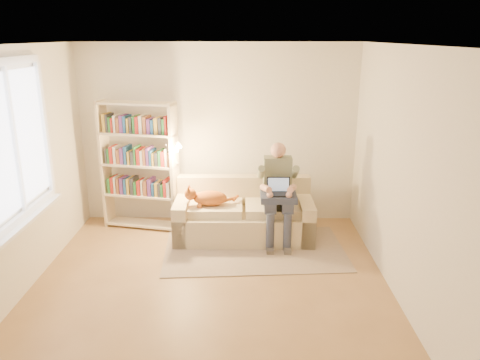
{
  "coord_description": "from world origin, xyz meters",
  "views": [
    {
      "loc": [
        0.38,
        -4.43,
        2.69
      ],
      "look_at": [
        0.33,
        1.0,
        1.0
      ],
      "focal_mm": 35.0,
      "sensor_mm": 36.0,
      "label": 1
    }
  ],
  "objects_px": {
    "person": "(278,188)",
    "cat": "(210,197)",
    "laptop": "(276,190)",
    "bookshelf": "(139,160)",
    "sofa": "(244,217)"
  },
  "relations": [
    {
      "from": "person",
      "to": "cat",
      "type": "distance_m",
      "value": 0.92
    },
    {
      "from": "laptop",
      "to": "cat",
      "type": "bearing_deg",
      "value": 170.8
    },
    {
      "from": "person",
      "to": "bookshelf",
      "type": "bearing_deg",
      "value": 166.05
    },
    {
      "from": "sofa",
      "to": "bookshelf",
      "type": "xyz_separation_m",
      "value": [
        -1.47,
        0.33,
        0.72
      ]
    },
    {
      "from": "sofa",
      "to": "cat",
      "type": "xyz_separation_m",
      "value": [
        -0.45,
        -0.12,
        0.32
      ]
    },
    {
      "from": "laptop",
      "to": "bookshelf",
      "type": "relative_size",
      "value": 0.16
    },
    {
      "from": "sofa",
      "to": "laptop",
      "type": "xyz_separation_m",
      "value": [
        0.42,
        -0.26,
        0.48
      ]
    },
    {
      "from": "person",
      "to": "bookshelf",
      "type": "distance_m",
      "value": 1.99
    },
    {
      "from": "sofa",
      "to": "laptop",
      "type": "relative_size",
      "value": 6.27
    },
    {
      "from": "person",
      "to": "cat",
      "type": "bearing_deg",
      "value": 178.35
    },
    {
      "from": "person",
      "to": "bookshelf",
      "type": "height_order",
      "value": "bookshelf"
    },
    {
      "from": "cat",
      "to": "laptop",
      "type": "distance_m",
      "value": 0.9
    },
    {
      "from": "bookshelf",
      "to": "sofa",
      "type": "bearing_deg",
      "value": -0.65
    },
    {
      "from": "sofa",
      "to": "cat",
      "type": "bearing_deg",
      "value": -165.27
    },
    {
      "from": "sofa",
      "to": "laptop",
      "type": "distance_m",
      "value": 0.69
    }
  ]
}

